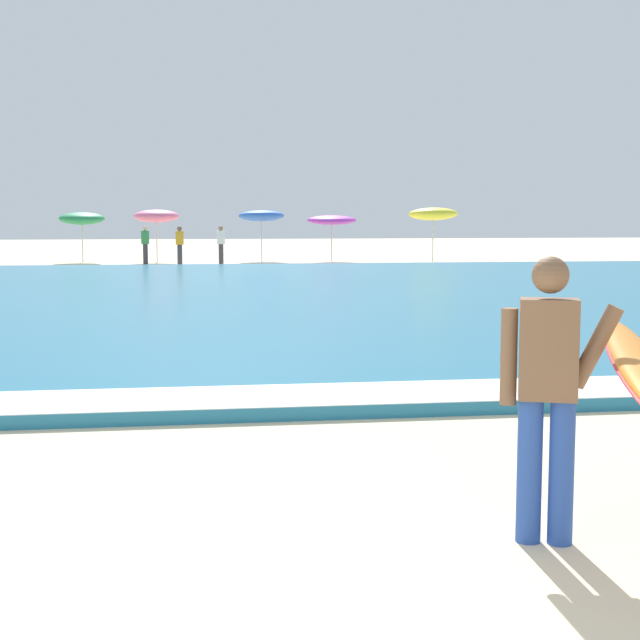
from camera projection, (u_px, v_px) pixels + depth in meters
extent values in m
cube|color=teal|center=(169.00, 296.00, 22.68)|extent=(120.00, 28.00, 0.14)
cube|color=white|center=(154.00, 399.00, 9.49)|extent=(120.00, 1.21, 0.01)
cylinder|color=#284CA3|center=(529.00, 470.00, 5.70)|extent=(0.15, 0.15, 0.88)
cylinder|color=#284CA3|center=(561.00, 472.00, 5.67)|extent=(0.15, 0.15, 0.88)
cube|color=brown|center=(549.00, 349.00, 5.60)|extent=(0.39, 0.32, 0.60)
sphere|color=brown|center=(551.00, 275.00, 5.56)|extent=(0.22, 0.22, 0.22)
cylinder|color=brown|center=(509.00, 356.00, 5.65)|extent=(0.10, 0.10, 0.58)
cylinder|color=brown|center=(596.00, 347.00, 5.57)|extent=(0.33, 0.20, 0.51)
ellipsoid|color=orange|center=(635.00, 360.00, 5.51)|extent=(1.11, 2.55, 0.26)
ellipsoid|color=red|center=(635.00, 363.00, 5.52)|extent=(1.17, 2.66, 0.22)
cylinder|color=beige|center=(82.00, 241.00, 40.83)|extent=(0.05, 0.05, 1.80)
ellipsoid|color=#23844C|center=(82.00, 219.00, 40.72)|extent=(1.94, 1.95, 0.57)
cylinder|color=beige|center=(157.00, 240.00, 40.78)|extent=(0.05, 0.05, 1.91)
ellipsoid|color=pink|center=(156.00, 216.00, 40.66)|extent=(1.94, 1.95, 0.57)
cylinder|color=beige|center=(261.00, 239.00, 41.79)|extent=(0.05, 0.05, 1.93)
ellipsoid|color=blue|center=(261.00, 216.00, 41.68)|extent=(2.01, 2.03, 0.59)
cylinder|color=beige|center=(332.00, 241.00, 41.64)|extent=(0.05, 0.05, 1.75)
ellipsoid|color=purple|center=(332.00, 220.00, 41.54)|extent=(2.16, 2.17, 0.45)
cylinder|color=beige|center=(433.00, 239.00, 41.39)|extent=(0.05, 0.05, 2.00)
ellipsoid|color=yellow|center=(433.00, 214.00, 41.27)|extent=(2.14, 2.17, 0.66)
cylinder|color=#383842|center=(221.00, 254.00, 39.04)|extent=(0.20, 0.20, 0.84)
cube|color=white|center=(221.00, 237.00, 38.96)|extent=(0.32, 0.20, 0.54)
sphere|color=#9E7051|center=(221.00, 228.00, 38.92)|extent=(0.20, 0.20, 0.20)
cylinder|color=#383842|center=(145.00, 254.00, 39.14)|extent=(0.20, 0.20, 0.84)
cube|color=#338C4C|center=(145.00, 237.00, 39.06)|extent=(0.32, 0.20, 0.54)
sphere|color=beige|center=(145.00, 228.00, 39.02)|extent=(0.20, 0.20, 0.20)
cylinder|color=#383842|center=(180.00, 255.00, 38.09)|extent=(0.20, 0.20, 0.84)
cube|color=orange|center=(180.00, 238.00, 38.01)|extent=(0.32, 0.20, 0.54)
sphere|color=brown|center=(179.00, 229.00, 37.97)|extent=(0.20, 0.20, 0.20)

